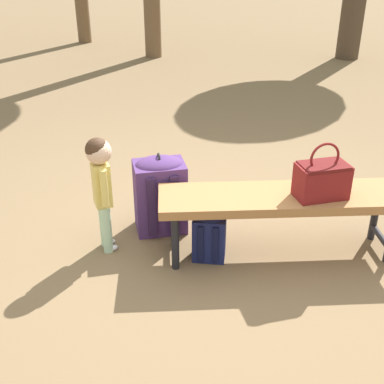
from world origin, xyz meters
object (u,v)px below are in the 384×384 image
(park_bench, at_px, (282,202))
(backpack_small, at_px, (209,235))
(child_standing, at_px, (101,178))
(handbag, at_px, (322,179))
(backpack_large, at_px, (160,192))

(park_bench, relative_size, backpack_small, 4.56)
(child_standing, xyz_separation_m, backpack_small, (-0.70, 0.08, -0.36))
(handbag, relative_size, backpack_large, 0.61)
(handbag, relative_size, child_standing, 0.45)
(park_bench, xyz_separation_m, child_standing, (1.17, -0.01, 0.14))
(park_bench, distance_m, backpack_large, 0.88)
(handbag, distance_m, backpack_small, 0.80)
(park_bench, bearing_deg, backpack_small, 9.37)
(handbag, bearing_deg, park_bench, -7.45)
(park_bench, xyz_separation_m, handbag, (-0.23, 0.03, 0.18))
(handbag, bearing_deg, backpack_large, -16.66)
(child_standing, height_order, backpack_small, child_standing)
(backpack_small, bearing_deg, child_standing, -6.79)
(park_bench, relative_size, handbag, 4.43)
(backpack_small, bearing_deg, backpack_large, -45.48)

